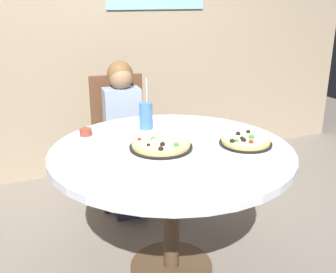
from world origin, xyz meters
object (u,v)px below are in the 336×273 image
(pizza_veggie, at_px, (161,145))
(pizza_cheese, at_px, (245,142))
(diner_child, at_px, (125,145))
(soda_cup, at_px, (146,116))
(chair_wooden, at_px, (120,132))
(sauce_bowl, at_px, (86,132))
(dining_table, at_px, (172,164))
(plate_small, at_px, (175,127))

(pizza_veggie, relative_size, pizza_cheese, 1.18)
(diner_child, xyz_separation_m, soda_cup, (-0.00, -0.45, 0.35))
(chair_wooden, bearing_deg, pizza_veggie, -93.49)
(diner_child, xyz_separation_m, pizza_cheese, (0.40, -0.93, 0.28))
(pizza_cheese, xyz_separation_m, sauce_bowl, (-0.76, 0.49, 0.00))
(diner_child, bearing_deg, pizza_veggie, -93.16)
(pizza_cheese, bearing_deg, dining_table, 165.21)
(sauce_bowl, distance_m, plate_small, 0.54)
(diner_child, height_order, pizza_cheese, diner_child)
(soda_cup, relative_size, sauce_bowl, 4.40)
(dining_table, xyz_separation_m, pizza_cheese, (0.39, -0.10, 0.11))
(pizza_cheese, bearing_deg, pizza_veggie, 163.91)
(dining_table, relative_size, sauce_bowl, 18.30)
(dining_table, bearing_deg, pizza_cheese, -14.79)
(dining_table, height_order, plate_small, plate_small)
(soda_cup, bearing_deg, diner_child, 89.94)
(soda_cup, bearing_deg, plate_small, -16.93)
(chair_wooden, bearing_deg, diner_child, -94.94)
(diner_child, bearing_deg, soda_cup, -90.06)
(sauce_bowl, xyz_separation_m, plate_small, (0.53, -0.07, -0.02))
(diner_child, xyz_separation_m, pizza_veggie, (-0.04, -0.80, 0.28))
(pizza_cheese, relative_size, plate_small, 1.57)
(chair_wooden, xyz_separation_m, pizza_cheese, (0.38, -1.11, 0.24))
(diner_child, distance_m, sauce_bowl, 0.64)
(pizza_veggie, bearing_deg, sauce_bowl, 131.48)
(chair_wooden, distance_m, diner_child, 0.19)
(diner_child, height_order, sauce_bowl, diner_child)
(dining_table, xyz_separation_m, plate_small, (0.16, 0.32, 0.10))
(pizza_veggie, xyz_separation_m, plate_small, (0.21, 0.29, -0.01))
(soda_cup, height_order, sauce_bowl, soda_cup)
(plate_small, bearing_deg, dining_table, -116.65)
(soda_cup, height_order, plate_small, soda_cup)
(diner_child, relative_size, pizza_veggie, 3.24)
(soda_cup, distance_m, plate_small, 0.19)
(soda_cup, relative_size, plate_small, 1.71)
(chair_wooden, distance_m, pizza_cheese, 1.19)
(soda_cup, xyz_separation_m, plate_small, (0.17, -0.05, -0.08))
(pizza_veggie, bearing_deg, diner_child, 86.84)
(plate_small, bearing_deg, diner_child, 108.36)
(soda_cup, bearing_deg, dining_table, -88.83)
(diner_child, relative_size, pizza_cheese, 3.82)
(diner_child, distance_m, pizza_veggie, 0.85)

